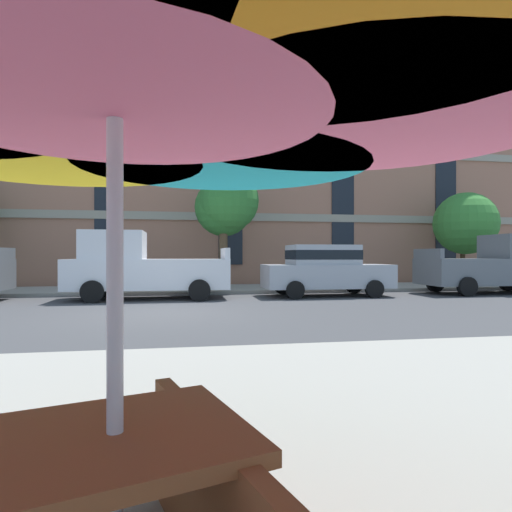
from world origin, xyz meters
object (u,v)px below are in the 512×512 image
(pickup_white, at_px, (142,267))
(street_tree_right, at_px, (464,223))
(pickup_gray_midblock, at_px, (495,266))
(street_tree_middle, at_px, (226,204))
(patio_umbrella, at_px, (115,49))
(sedan_silver, at_px, (325,269))

(pickup_white, relative_size, street_tree_right, 1.20)
(pickup_gray_midblock, height_order, street_tree_right, street_tree_right)
(pickup_gray_midblock, height_order, street_tree_middle, street_tree_middle)
(patio_umbrella, bearing_deg, sedan_silver, 68.09)
(pickup_white, bearing_deg, street_tree_right, 13.05)
(street_tree_middle, bearing_deg, sedan_silver, -43.77)
(pickup_white, distance_m, street_tree_right, 14.34)
(street_tree_middle, relative_size, street_tree_right, 1.14)
(sedan_silver, distance_m, street_tree_right, 8.52)
(street_tree_middle, xyz_separation_m, patio_umbrella, (-1.94, -15.74, -1.33))
(pickup_gray_midblock, xyz_separation_m, street_tree_middle, (-9.78, 3.04, 2.48))
(sedan_silver, relative_size, street_tree_right, 1.03)
(patio_umbrella, bearing_deg, pickup_white, 94.93)
(pickup_gray_midblock, relative_size, patio_umbrella, 1.44)
(sedan_silver, height_order, street_tree_right, street_tree_right)
(street_tree_right, bearing_deg, pickup_white, -166.95)
(street_tree_middle, relative_size, patio_umbrella, 1.36)
(patio_umbrella, bearing_deg, pickup_gray_midblock, 47.29)
(pickup_gray_midblock, relative_size, street_tree_middle, 1.05)
(pickup_gray_midblock, xyz_separation_m, patio_umbrella, (-11.72, -12.70, 1.14))
(street_tree_middle, bearing_deg, pickup_gray_midblock, -17.24)
(sedan_silver, bearing_deg, patio_umbrella, -111.91)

